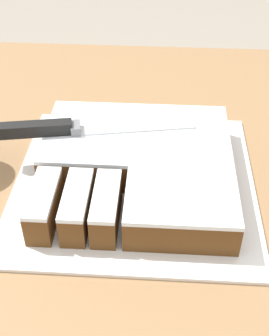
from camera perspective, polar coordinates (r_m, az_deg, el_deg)
countertop at (r=1.14m, az=-4.26°, el=-19.46°), size 1.40×1.10×0.91m
cake_board at (r=0.79m, az=-0.00°, el=-1.81°), size 0.40×0.39×0.01m
cake at (r=0.77m, az=0.40°, el=0.22°), size 0.31×0.31×0.06m
knife at (r=0.80m, az=-9.12°, el=4.78°), size 0.33×0.08×0.02m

